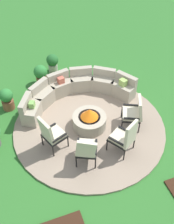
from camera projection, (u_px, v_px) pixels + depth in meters
ground_plane at (89, 127)px, 8.12m from camera, size 24.00×24.00×0.00m
patio_circle at (89, 126)px, 8.10m from camera, size 4.46×4.46×0.06m
fire_pit at (89, 120)px, 7.90m from camera, size 0.99×0.99×0.67m
curved_stone_bench at (75, 90)px, 8.76m from camera, size 3.77×1.56×0.78m
lounge_chair_front_left at (51, 133)px, 7.09m from camera, size 0.72×0.71×1.16m
lounge_chair_front_right at (86, 149)px, 6.79m from camera, size 0.72×0.76×1.03m
lounge_chair_back_left at (125, 137)px, 7.03m from camera, size 0.76×0.80×1.13m
lounge_chair_back_right at (134, 112)px, 7.73m from camera, size 0.76×0.80×1.03m
potted_plant_1 at (53, 62)px, 9.87m from camera, size 0.43×0.43×0.70m
potted_plant_3 at (7, 99)px, 8.44m from camera, size 0.42×0.42×0.74m
potted_plant_5 at (41, 74)px, 9.35m from camera, size 0.46×0.46×0.72m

